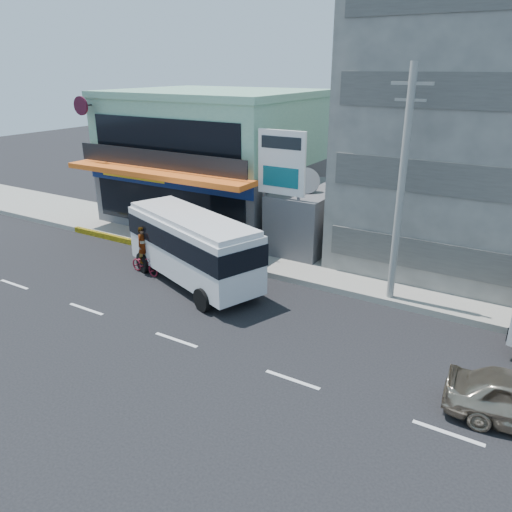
{
  "coord_description": "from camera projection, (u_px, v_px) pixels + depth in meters",
  "views": [
    {
      "loc": [
        11.25,
        -12.68,
        9.84
      ],
      "look_at": [
        0.93,
        4.37,
        2.2
      ],
      "focal_mm": 35.0,
      "sensor_mm": 36.0,
      "label": 1
    }
  ],
  "objects": [
    {
      "name": "utility_pole_near",
      "position": [
        401.0,
        189.0,
        20.26
      ],
      "size": [
        1.6,
        0.3,
        10.0
      ],
      "color": "#999993",
      "rests_on": "ground"
    },
    {
      "name": "ground",
      "position": [
        176.0,
        340.0,
        19.09
      ],
      "size": [
        120.0,
        120.0,
        0.0
      ],
      "primitive_type": "plane",
      "color": "black",
      "rests_on": "ground"
    },
    {
      "name": "motorcycle_rider",
      "position": [
        144.0,
        259.0,
        24.89
      ],
      "size": [
        1.99,
        0.92,
        2.46
      ],
      "color": "maroon",
      "rests_on": "ground"
    },
    {
      "name": "shop_building",
      "position": [
        215.0,
        161.0,
        32.67
      ],
      "size": [
        12.4,
        11.7,
        8.0
      ],
      "color": "#45454A",
      "rests_on": "ground"
    },
    {
      "name": "satellite_dish",
      "position": [
        305.0,
        191.0,
        26.6
      ],
      "size": [
        1.5,
        1.5,
        0.15
      ],
      "primitive_type": "cylinder",
      "color": "slate",
      "rests_on": "gap_structure"
    },
    {
      "name": "gap_structure",
      "position": [
        312.0,
        219.0,
        28.05
      ],
      "size": [
        3.0,
        6.0,
        3.5
      ],
      "primitive_type": "cube",
      "color": "#45454A",
      "rests_on": "ground"
    },
    {
      "name": "billboard",
      "position": [
        281.0,
        170.0,
        24.92
      ],
      "size": [
        2.6,
        0.18,
        6.9
      ],
      "color": "gray",
      "rests_on": "ground"
    },
    {
      "name": "minibus",
      "position": [
        192.0,
        243.0,
        23.4
      ],
      "size": [
        8.47,
        5.22,
        3.38
      ],
      "color": "silver",
      "rests_on": "ground"
    },
    {
      "name": "sidewalk",
      "position": [
        382.0,
        279.0,
        24.21
      ],
      "size": [
        70.0,
        5.0,
        0.3
      ],
      "primitive_type": "cube",
      "color": "gray",
      "rests_on": "ground"
    }
  ]
}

